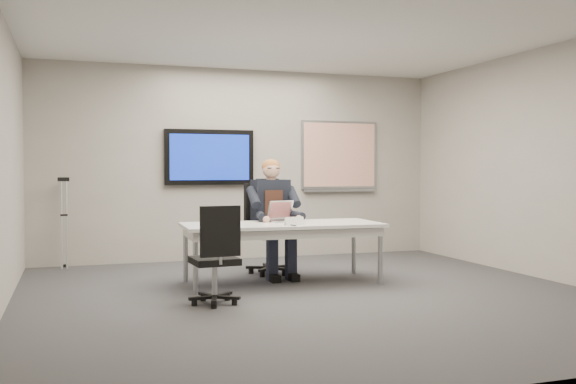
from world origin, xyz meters
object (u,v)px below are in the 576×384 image
object	(u,v)px
office_chair_far	(268,245)
office_chair_near	(216,274)
conference_table	(282,230)
laptop	(283,216)
seated_person	(275,229)

from	to	relation	value
office_chair_far	office_chair_near	world-z (taller)	office_chair_far
conference_table	laptop	world-z (taller)	laptop
office_chair_far	laptop	bearing A→B (deg)	-100.30
conference_table	office_chair_near	size ratio (longest dim) A/B	2.36
conference_table	office_chair_near	xyz separation A→B (m)	(-0.98, -0.92, -0.32)
office_chair_near	office_chair_far	bearing A→B (deg)	-125.81
conference_table	seated_person	xyz separation A→B (m)	(0.06, 0.47, -0.03)
laptop	seated_person	bearing A→B (deg)	77.09
office_chair_far	conference_table	bearing A→B (deg)	-108.07
conference_table	office_chair_far	distance (m)	0.79
seated_person	laptop	xyz separation A→B (m)	(0.02, -0.24, 0.18)
office_chair_near	laptop	distance (m)	1.64
conference_table	office_chair_far	world-z (taller)	office_chair_far
office_chair_far	office_chair_near	xyz separation A→B (m)	(-1.03, -1.66, -0.05)
office_chair_far	seated_person	size ratio (longest dim) A/B	0.79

